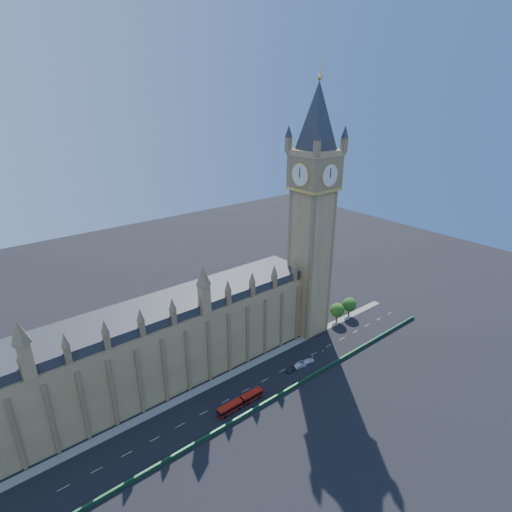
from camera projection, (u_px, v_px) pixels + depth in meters
ground at (255, 385)px, 132.17m from camera, size 400.00×400.00×0.00m
palace_westminster at (152, 347)px, 128.50m from camera, size 120.00×20.00×28.00m
elizabeth_tower at (313, 199)px, 144.19m from camera, size 20.59×20.59×105.00m
bridge_parapet at (273, 398)px, 125.42m from camera, size 160.00×0.60×1.20m
kerb_north at (238, 371)px, 139.03m from camera, size 160.00×3.00×0.16m
tree_east_near at (337, 310)px, 167.70m from camera, size 6.00×6.00×8.50m
tree_east_far at (350, 304)px, 172.34m from camera, size 6.00×6.00×8.50m
red_bus at (240, 402)px, 122.74m from camera, size 16.10×2.66×2.73m
car_grey at (291, 369)px, 138.70m from camera, size 4.25×1.99×1.41m
car_silver at (300, 365)px, 140.65m from camera, size 4.93×2.22×1.57m
car_white at (308, 361)px, 143.07m from camera, size 5.28×2.65×1.47m
cone_a at (304, 366)px, 141.10m from camera, size 0.59×0.59×0.79m
cone_b at (313, 357)px, 146.10m from camera, size 0.48×0.48×0.66m
cone_c at (298, 366)px, 141.20m from camera, size 0.48×0.48×0.76m
cone_d at (323, 351)px, 149.39m from camera, size 0.47×0.47×0.63m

